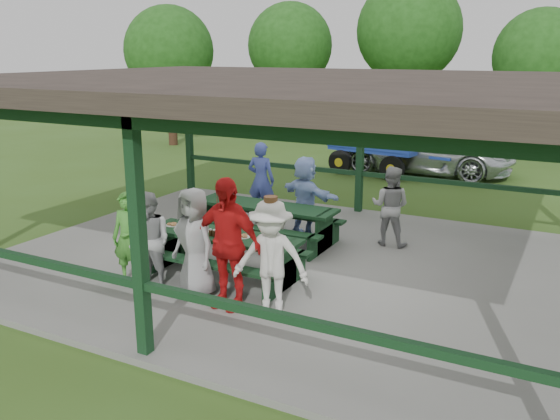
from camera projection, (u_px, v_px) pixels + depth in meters
The scene contains 20 objects.
ground at pixel (284, 265), 10.70m from camera, with size 90.00×90.00×0.00m, color #39591B.
concrete_slab at pixel (284, 262), 10.69m from camera, with size 10.00×8.00×0.10m, color slate.
pavilion_structure at pixel (285, 87), 9.87m from camera, with size 10.60×8.60×3.24m.
picnic_table_near at pixel (223, 250), 9.76m from camera, with size 2.67×1.39×0.75m.
picnic_table_far at pixel (266, 218), 11.60m from camera, with size 2.85×1.39×0.75m.
table_setting at pixel (226, 232), 9.68m from camera, with size 2.45×0.45×0.10m.
contestant_green at pixel (128, 238), 9.47m from camera, with size 0.55×0.36×1.50m, color #408D2D.
contestant_grey_left at pixel (149, 241), 9.22m from camera, with size 0.76×0.59×1.55m, color gray.
contestant_grey_mid at pixel (194, 243), 8.94m from camera, with size 0.83×0.54×1.69m, color gray.
contestant_red at pixel (227, 243), 8.52m from camera, with size 1.14×0.47×1.95m, color red.
contestant_white_fedora at pixel (271, 259), 8.24m from camera, with size 1.19×0.83×1.75m.
spectator_lblue at pixel (305, 196), 11.88m from camera, with size 1.52×0.48×1.64m, color #94AFE6.
spectator_blue at pixel (261, 180), 13.20m from camera, with size 0.62×0.41×1.71m, color #3C4A9C.
spectator_grey at pixel (390, 206), 11.34m from camera, with size 0.75×0.58×1.54m, color gray.
pickup_truck at pixel (429, 150), 18.55m from camera, with size 2.40×5.20×1.44m, color silver.
farm_trailer at pixel (377, 153), 18.49m from camera, with size 3.84×2.01×1.33m.
tree_far_left at pixel (290, 46), 26.07m from camera, with size 3.72×3.72×5.81m.
tree_left at pixel (409, 30), 24.22m from camera, with size 4.28×4.28×6.68m.
tree_mid at pixel (541, 57), 20.90m from camera, with size 3.34×3.34×5.22m.
tree_edge_left at pixel (169, 51), 23.32m from camera, with size 3.51×3.51×5.48m.
Camera 1 is at (4.60, -8.96, 3.76)m, focal length 38.00 mm.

